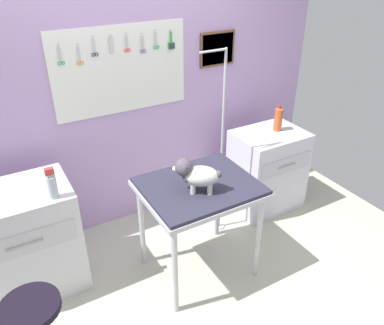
# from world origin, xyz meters

# --- Properties ---
(ground) EXTENTS (4.40, 4.00, 0.04)m
(ground) POSITION_xyz_m (0.00, 0.00, -0.02)
(ground) COLOR #B6B9A2
(rear_wall_panel) EXTENTS (4.00, 0.11, 2.30)m
(rear_wall_panel) POSITION_xyz_m (0.00, 1.28, 1.16)
(rear_wall_panel) COLOR #B696CD
(rear_wall_panel) RESTS_ON ground
(grooming_table) EXTENTS (0.87, 0.72, 0.86)m
(grooming_table) POSITION_xyz_m (0.11, 0.25, 0.77)
(grooming_table) COLOR #B7B7BC
(grooming_table) RESTS_ON ground
(grooming_arm) EXTENTS (0.30, 0.11, 1.75)m
(grooming_arm) POSITION_xyz_m (0.55, 0.63, 0.82)
(grooming_arm) COLOR #B7B7BC
(grooming_arm) RESTS_ON ground
(dog) EXTENTS (0.34, 0.28, 0.26)m
(dog) POSITION_xyz_m (0.04, 0.19, 1.00)
(dog) COLOR silver
(dog) RESTS_ON grooming_table
(counter_left) EXTENTS (0.80, 0.58, 0.90)m
(counter_left) POSITION_xyz_m (-1.16, 0.76, 0.45)
(counter_left) COLOR silver
(counter_left) RESTS_ON ground
(cabinet_right) EXTENTS (0.68, 0.54, 0.84)m
(cabinet_right) POSITION_xyz_m (1.20, 0.72, 0.42)
(cabinet_right) COLOR silver
(cabinet_right) RESTS_ON ground
(stool) EXTENTS (0.36, 0.36, 0.63)m
(stool) POSITION_xyz_m (-1.22, -0.05, 0.52)
(stool) COLOR #9E9EA3
(stool) RESTS_ON ground
(spray_bottle_tall) EXTENTS (0.07, 0.07, 0.23)m
(spray_bottle_tall) POSITION_xyz_m (-0.89, 0.55, 1.00)
(spray_bottle_tall) COLOR #A8B5BD
(spray_bottle_tall) RESTS_ON counter_left
(soda_bottle) EXTENTS (0.08, 0.08, 0.26)m
(soda_bottle) POSITION_xyz_m (1.29, 0.74, 0.96)
(soda_bottle) COLOR #BA5325
(soda_bottle) RESTS_ON cabinet_right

